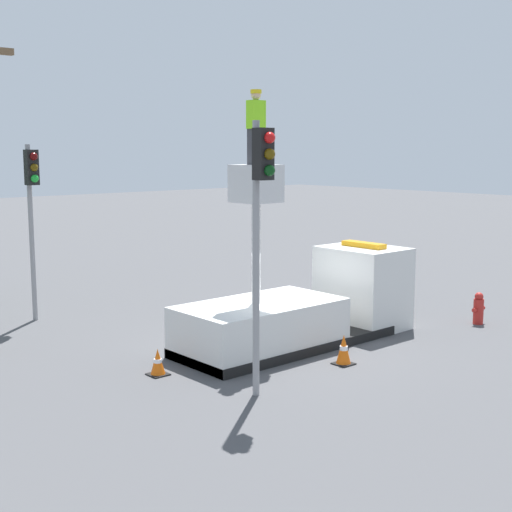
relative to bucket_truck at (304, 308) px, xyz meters
name	(u,v)px	position (x,y,z in m)	size (l,w,h in m)	color
ground_plane	(286,346)	(-0.64, 0.00, -0.88)	(120.00, 120.00, 0.00)	#4C4C4F
bucket_truck	(304,308)	(0.00, 0.00, 0.00)	(6.86, 2.30, 4.63)	black
worker	(256,127)	(-1.67, 0.00, 4.63)	(0.40, 0.26, 1.75)	#38383D
traffic_light_pole	(261,205)	(-3.67, -2.42, 3.04)	(0.34, 0.57, 5.55)	gray
traffic_light_across	(32,197)	(-4.30, 6.75, 2.75)	(0.34, 0.57, 5.13)	gray
fire_hydrant	(478,309)	(5.11, -1.98, -0.43)	(0.53, 0.29, 0.93)	#B2231E
traffic_cone_rear	(158,363)	(-4.46, 0.14, -0.60)	(0.42, 0.42, 0.60)	black
traffic_cone_curbside	(344,350)	(-0.74, -2.05, -0.54)	(0.43, 0.43, 0.72)	black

